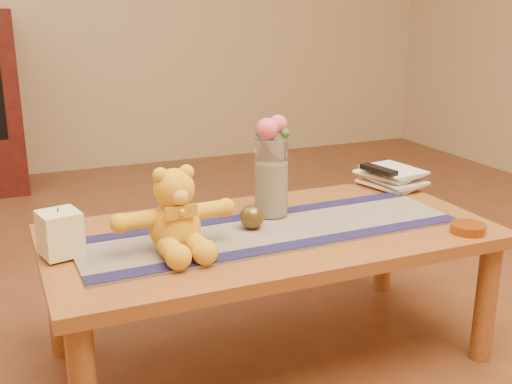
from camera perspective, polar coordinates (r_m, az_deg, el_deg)
name	(u,v)px	position (r m, az deg, el deg)	size (l,w,h in m)	color
floor	(270,355)	(2.19, 1.24, -14.50)	(5.50, 5.50, 0.00)	#582D19
coffee_table_top	(270,235)	(2.00, 1.32, -3.94)	(1.40, 0.70, 0.04)	brown
table_leg_fr	(486,302)	(2.21, 20.07, -9.31)	(0.07, 0.07, 0.41)	brown
table_leg_bl	(57,297)	(2.21, -17.52, -9.08)	(0.07, 0.07, 0.41)	brown
table_leg_br	(384,242)	(2.62, 11.51, -4.44)	(0.07, 0.07, 0.41)	brown
persian_runner	(271,231)	(1.97, 1.38, -3.53)	(1.20, 0.35, 0.01)	#211948
runner_border_near	(293,245)	(1.85, 3.34, -4.81)	(1.20, 0.06, 0.00)	#181643
runner_border_far	(252,216)	(2.10, -0.34, -2.14)	(1.20, 0.06, 0.00)	#181643
teddy_bear	(174,210)	(1.80, -7.39, -1.66)	(0.34, 0.28, 0.23)	gold
pillar_candle	(60,233)	(1.85, -17.29, -3.57)	(0.11, 0.11, 0.13)	#F6EDB5
candle_wick	(58,210)	(1.82, -17.48, -1.54)	(0.00, 0.00, 0.01)	black
glass_vase	(271,177)	(2.07, 1.37, 1.32)	(0.11, 0.11, 0.26)	silver
potpourri_fill	(271,189)	(2.08, 1.37, 0.29)	(0.09, 0.09, 0.18)	beige
rose_left	(267,129)	(2.01, 1.00, 5.72)	(0.07, 0.07, 0.07)	#EF546C
rose_right	(278,124)	(2.04, 1.99, 6.17)	(0.06, 0.06, 0.06)	#EF546C
blue_flower_back	(270,128)	(2.07, 1.26, 5.82)	(0.04, 0.04, 0.04)	#5168AF
blue_flower_side	(260,132)	(2.04, 0.40, 5.44)	(0.04, 0.04, 0.04)	#5168AF
leaf_sprig	(285,133)	(2.03, 2.67, 5.32)	(0.03, 0.03, 0.03)	#33662D
bronze_ball	(252,217)	(1.97, -0.36, -2.27)	(0.08, 0.08, 0.08)	brown
book_bottom	(376,188)	(2.44, 10.75, 0.36)	(0.17, 0.22, 0.02)	#F7EBBF
book_lower	(377,183)	(2.44, 10.93, 0.79)	(0.16, 0.22, 0.02)	#F7EBBF
book_upper	(374,178)	(2.43, 10.65, 1.22)	(0.17, 0.22, 0.02)	#F7EBBF
book_top	(377,173)	(2.43, 10.93, 1.66)	(0.16, 0.22, 0.02)	#F7EBBF
tv_remote	(379,170)	(2.42, 11.02, 2.00)	(0.04, 0.16, 0.02)	black
amber_dish	(468,228)	(2.07, 18.63, -3.13)	(0.11, 0.11, 0.03)	#BF5914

